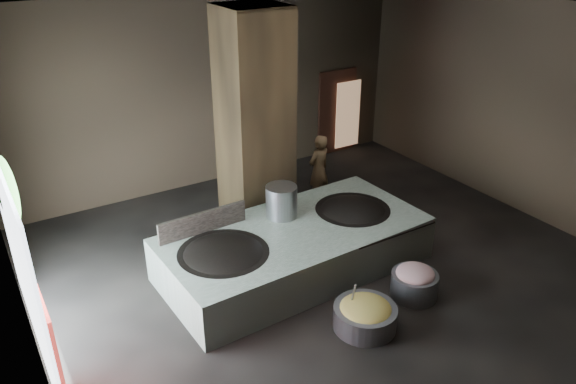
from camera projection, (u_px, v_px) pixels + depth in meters
floor at (320, 264)px, 10.68m from camera, size 10.00×9.00×0.10m
ceiling at (327, 13)px, 8.66m from camera, size 10.00×9.00×0.10m
back_wall at (212, 90)px, 13.15m from camera, size 10.00×0.10×4.50m
front_wall at (559, 283)px, 6.19m from camera, size 10.00×0.10×4.50m
left_wall at (4, 228)px, 7.28m from camera, size 0.10×9.00×4.50m
right_wall at (515, 106)px, 12.06m from camera, size 0.10×9.00×4.50m
pillar at (255, 124)px, 10.98m from camera, size 1.20×1.20×4.50m
hearth_platform at (295, 248)px, 10.29m from camera, size 4.91×2.49×0.84m
platform_cap at (295, 230)px, 10.12m from camera, size 4.72×2.27×0.03m
wok_left at (224, 257)px, 9.43m from camera, size 1.52×1.52×0.42m
wok_left_rim at (223, 253)px, 9.40m from camera, size 1.55×1.55×0.05m
wok_right at (352, 213)px, 10.83m from camera, size 1.42×1.42×0.40m
wok_right_rim at (353, 210)px, 10.79m from camera, size 1.45×1.45×0.05m
stock_pot at (281, 202)px, 10.43m from camera, size 0.59×0.59×0.63m
splash_guard at (203, 223)px, 9.92m from camera, size 1.68×0.13×0.42m
cook at (319, 170)px, 12.55m from camera, size 0.66×0.50×1.62m
veg_basin at (365, 317)px, 8.88m from camera, size 1.09×1.09×0.37m
veg_fill at (366, 309)px, 8.81m from camera, size 0.83×0.83×0.26m
ladle at (353, 297)px, 8.77m from camera, size 0.23×0.36×0.72m
meat_basin at (414, 285)px, 9.61m from camera, size 0.85×0.85×0.44m
meat_fill at (415, 274)px, 9.51m from camera, size 0.66×0.66×0.25m
doorway_near at (260, 129)px, 14.14m from camera, size 1.18×0.08×2.38m
doorway_near_glow at (263, 127)px, 14.40m from camera, size 0.76×0.04×1.81m
doorway_far at (337, 113)px, 15.28m from camera, size 1.18×0.08×2.38m
doorway_far_glow at (348, 114)px, 15.34m from camera, size 0.78×0.04×1.84m
left_opening at (20, 261)px, 7.77m from camera, size 0.04×4.20×3.10m
pavilion_sliver at (55, 357)px, 7.14m from camera, size 0.05×0.90×1.70m
tree_silhouette at (7, 191)px, 8.39m from camera, size 0.28×1.10×1.10m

